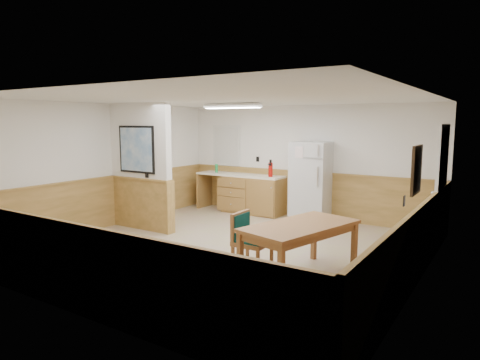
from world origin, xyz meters
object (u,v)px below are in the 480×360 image
Objects in this scene: soap_bottle at (217,168)px; fire_extinguisher at (271,169)px; dining_bench at (385,269)px; dining_table at (300,231)px; refrigerator at (311,182)px; dining_chair at (247,237)px.

fire_extinguisher is at bearing -0.64° from soap_bottle.
soap_bottle reaches higher than dining_bench.
dining_bench is (1.16, -0.05, -0.31)m from dining_table.
refrigerator reaches higher than soap_bottle.
fire_extinguisher reaches higher than dining_table.
dining_bench is 1.87× the size of dining_chair.
dining_bench is at bearing -33.86° from soap_bottle.
fire_extinguisher is (-1.47, 3.38, 0.58)m from dining_chair.
dining_bench is 4.08× the size of fire_extinguisher.
fire_extinguisher is (-3.39, 3.27, 0.73)m from dining_bench.
refrigerator is 2.51m from soap_bottle.
soap_bottle is at bearing 153.80° from dining_table.
dining_table is 2.17× the size of dining_chair.
soap_bottle is at bearing -156.38° from fire_extinguisher.
refrigerator reaches higher than dining_table.
dining_chair is 4.09× the size of soap_bottle.
dining_bench is at bearing -56.95° from refrigerator.
soap_bottle reaches higher than dining_table.
dining_chair is 4.55m from soap_bottle.
fire_extinguisher is (-0.99, 0.01, 0.21)m from refrigerator.
dining_chair is at bearing -48.66° from soap_bottle.
dining_chair is 2.18× the size of fire_extinguisher.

